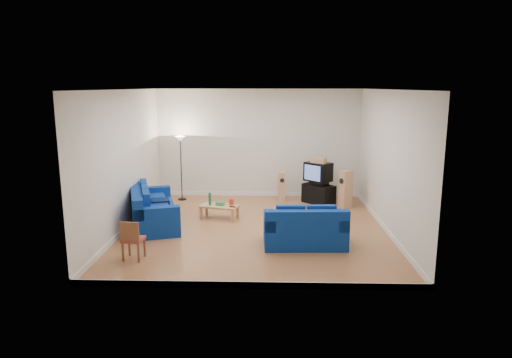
{
  "coord_description": "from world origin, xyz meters",
  "views": [
    {
      "loc": [
        0.31,
        -10.24,
        3.27
      ],
      "look_at": [
        0.0,
        0.4,
        1.1
      ],
      "focal_mm": 32.0,
      "sensor_mm": 36.0,
      "label": 1
    }
  ],
  "objects_px": {
    "sofa_three_seat": "(151,211)",
    "sofa_loveseat": "(305,231)",
    "coffee_table": "(219,207)",
    "tv_stand": "(319,194)",
    "television": "(318,172)"
  },
  "relations": [
    {
      "from": "sofa_loveseat",
      "to": "television",
      "type": "distance_m",
      "value": 3.67
    },
    {
      "from": "tv_stand",
      "to": "television",
      "type": "xyz_separation_m",
      "value": [
        -0.03,
        0.03,
        0.64
      ]
    },
    {
      "from": "tv_stand",
      "to": "television",
      "type": "relative_size",
      "value": 1.06
    },
    {
      "from": "sofa_loveseat",
      "to": "coffee_table",
      "type": "relative_size",
      "value": 1.67
    },
    {
      "from": "sofa_three_seat",
      "to": "sofa_loveseat",
      "type": "xyz_separation_m",
      "value": [
        3.57,
        -1.38,
        -0.01
      ]
    },
    {
      "from": "sofa_three_seat",
      "to": "tv_stand",
      "type": "relative_size",
      "value": 2.85
    },
    {
      "from": "sofa_three_seat",
      "to": "tv_stand",
      "type": "distance_m",
      "value": 4.75
    },
    {
      "from": "coffee_table",
      "to": "sofa_three_seat",
      "type": "bearing_deg",
      "value": -160.14
    },
    {
      "from": "sofa_three_seat",
      "to": "sofa_loveseat",
      "type": "bearing_deg",
      "value": 50.99
    },
    {
      "from": "sofa_loveseat",
      "to": "tv_stand",
      "type": "xyz_separation_m",
      "value": [
        0.66,
        3.54,
        -0.05
      ]
    },
    {
      "from": "sofa_three_seat",
      "to": "sofa_loveseat",
      "type": "height_order",
      "value": "sofa_three_seat"
    },
    {
      "from": "sofa_three_seat",
      "to": "sofa_loveseat",
      "type": "distance_m",
      "value": 3.83
    },
    {
      "from": "sofa_loveseat",
      "to": "coffee_table",
      "type": "height_order",
      "value": "sofa_loveseat"
    },
    {
      "from": "sofa_three_seat",
      "to": "television",
      "type": "bearing_deg",
      "value": 99.61
    },
    {
      "from": "sofa_loveseat",
      "to": "coffee_table",
      "type": "xyz_separation_m",
      "value": [
        -1.99,
        1.95,
        -0.03
      ]
    }
  ]
}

